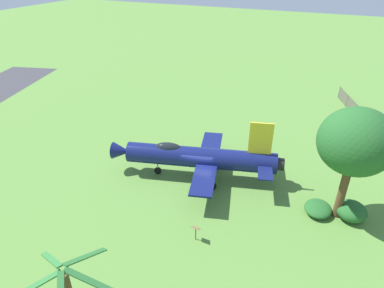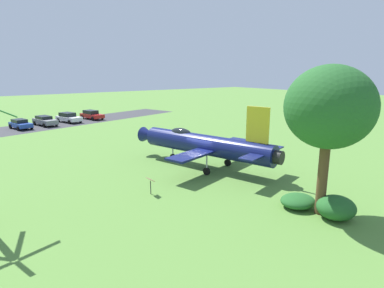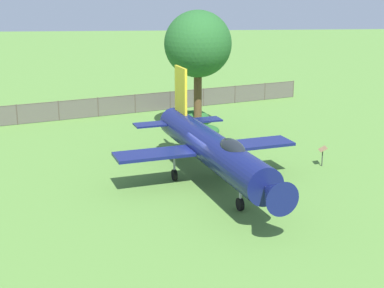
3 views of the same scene
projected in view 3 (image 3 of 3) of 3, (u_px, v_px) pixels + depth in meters
ground_plane at (210, 184)px, 29.03m from camera, size 200.00×200.00×0.00m
display_jet at (213, 149)px, 28.14m from camera, size 9.74×14.05×5.47m
shade_tree at (198, 45)px, 37.79m from camera, size 4.57×4.83×8.37m
perimeter_fence at (98, 106)px, 43.64m from camera, size 34.49×13.08×1.53m
shrub_near_fence at (203, 131)px, 38.16m from camera, size 2.19×1.93×0.76m
shrub_by_tree at (195, 119)px, 40.15m from camera, size 2.12×2.08×1.29m
info_plaque at (323, 152)px, 31.72m from camera, size 0.42×0.61×1.14m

